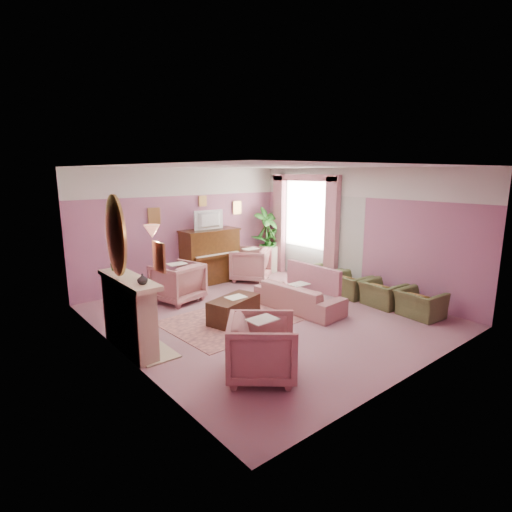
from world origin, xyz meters
TOP-DOWN VIEW (x-y plane):
  - floor at (0.00, 0.00)m, footprint 5.50×6.00m
  - ceiling at (0.00, 0.00)m, footprint 5.50×6.00m
  - wall_back at (0.00, 3.00)m, footprint 5.50×0.02m
  - wall_front at (0.00, -3.00)m, footprint 5.50×0.02m
  - wall_left at (-2.75, 0.00)m, footprint 0.02×6.00m
  - wall_right at (2.75, 0.00)m, footprint 0.02×6.00m
  - picture_rail_band at (0.00, 2.99)m, footprint 5.50×0.01m
  - stripe_panel at (2.73, 1.30)m, footprint 0.01×3.00m
  - fireplace_surround at (-2.59, 0.20)m, footprint 0.30×1.40m
  - fireplace_inset at (-2.49, 0.20)m, footprint 0.18×0.72m
  - fire_ember at (-2.45, 0.20)m, footprint 0.06×0.54m
  - mantel_shelf at (-2.56, 0.20)m, footprint 0.40×1.55m
  - hearth at (-2.39, 0.20)m, footprint 0.55×1.50m
  - mirror_frame at (-2.70, 0.20)m, footprint 0.04×0.72m
  - mirror_glass at (-2.67, 0.20)m, footprint 0.01×0.60m
  - sconce_shade at (-2.62, -0.85)m, footprint 0.20×0.20m
  - piano at (0.50, 2.68)m, footprint 1.40×0.60m
  - piano_keyshelf at (0.50, 2.33)m, footprint 1.30×0.12m
  - piano_keys at (0.50, 2.33)m, footprint 1.20×0.08m
  - piano_top at (0.50, 2.68)m, footprint 1.45×0.65m
  - television at (0.50, 2.63)m, footprint 0.80×0.12m
  - print_back_left at (-0.80, 2.96)m, footprint 0.30×0.03m
  - print_back_right at (1.55, 2.96)m, footprint 0.26×0.03m
  - print_back_mid at (0.50, 2.96)m, footprint 0.22×0.03m
  - print_left_wall at (-2.71, -1.20)m, footprint 0.03×0.28m
  - window_blind at (2.70, 1.55)m, footprint 0.03×1.40m
  - curtain_left at (2.62, 0.63)m, footprint 0.16×0.34m
  - curtain_right at (2.62, 2.47)m, footprint 0.16×0.34m
  - pelmet at (2.62, 1.55)m, footprint 0.16×2.20m
  - mantel_plant at (-2.55, 0.75)m, footprint 0.16×0.16m
  - mantel_vase at (-2.55, -0.30)m, footprint 0.16×0.16m
  - area_rug at (-0.57, 0.20)m, footprint 2.59×1.93m
  - coffee_table at (-0.65, 0.14)m, footprint 1.10×0.76m
  - table_paper at (-0.60, 0.14)m, footprint 0.35×0.28m
  - sofa at (0.73, -0.17)m, footprint 0.62×1.86m
  - sofa_throw at (1.13, -0.17)m, footprint 0.09×1.41m
  - floral_armchair_left at (-0.87, 1.84)m, footprint 0.88×0.88m
  - floral_armchair_right at (1.36, 2.16)m, footprint 0.88×0.88m
  - floral_armchair_front at (-1.56, -1.75)m, footprint 0.88×0.88m
  - olive_chair_a at (2.22, -1.92)m, footprint 0.55×0.79m
  - olive_chair_b at (2.22, -1.10)m, footprint 0.55×0.79m
  - olive_chair_c at (2.22, -0.28)m, footprint 0.55×0.79m
  - olive_chair_d at (2.22, 0.54)m, footprint 0.55×0.79m
  - side_table at (2.33, 2.60)m, footprint 0.52×0.52m
  - side_plant_big at (2.33, 2.60)m, footprint 0.30×0.30m
  - side_plant_small at (2.45, 2.50)m, footprint 0.16×0.16m
  - palm_pot at (2.24, 2.56)m, footprint 0.34×0.34m
  - palm_plant at (2.24, 2.56)m, footprint 0.76×0.76m

SIDE VIEW (x-z plane):
  - floor at x=0.00m, z-range -0.01..0.01m
  - area_rug at x=-0.57m, z-range 0.00..0.01m
  - hearth at x=-2.39m, z-range 0.00..0.02m
  - palm_pot at x=2.24m, z-range 0.00..0.34m
  - fire_ember at x=-2.45m, z-range 0.17..0.27m
  - coffee_table at x=-0.65m, z-range 0.00..0.45m
  - olive_chair_a at x=2.22m, z-range 0.00..0.68m
  - olive_chair_b at x=2.22m, z-range 0.00..0.68m
  - olive_chair_c at x=2.22m, z-range 0.00..0.68m
  - olive_chair_d at x=2.22m, z-range 0.00..0.68m
  - side_table at x=2.33m, z-range 0.00..0.70m
  - sofa at x=0.73m, z-range 0.00..0.75m
  - fireplace_inset at x=-2.49m, z-range 0.06..0.74m
  - table_paper at x=-0.60m, z-range 0.45..0.46m
  - floral_armchair_left at x=-0.87m, z-range 0.00..0.92m
  - floral_armchair_right at x=1.36m, z-range 0.00..0.92m
  - floral_armchair_front at x=-1.56m, z-range 0.00..0.92m
  - fireplace_surround at x=-2.59m, z-range 0.00..1.10m
  - sofa_throw at x=1.13m, z-range 0.34..0.86m
  - piano at x=0.50m, z-range 0.00..1.30m
  - piano_keyshelf at x=0.50m, z-range 0.69..0.75m
  - piano_keys at x=0.50m, z-range 0.75..0.77m
  - side_plant_small at x=2.45m, z-range 0.70..0.98m
  - side_plant_big at x=2.33m, z-range 0.70..1.04m
  - palm_plant at x=2.24m, z-range 0.34..1.78m
  - stripe_panel at x=2.73m, z-range 0.00..2.15m
  - mantel_shelf at x=-2.56m, z-range 1.09..1.16m
  - mantel_vase at x=-2.55m, z-range 1.15..1.31m
  - mantel_plant at x=-2.55m, z-range 1.15..1.43m
  - curtain_left at x=2.62m, z-range 0.00..2.60m
  - curtain_right at x=2.62m, z-range 0.00..2.60m
  - piano_top at x=0.50m, z-range 1.29..1.33m
  - wall_back at x=0.00m, z-range 0.00..2.80m
  - wall_front at x=0.00m, z-range 0.00..2.80m
  - wall_left at x=-2.75m, z-range 0.00..2.80m
  - wall_right at x=2.75m, z-range 0.00..2.80m
  - television at x=0.50m, z-range 1.36..1.84m
  - window_blind at x=2.70m, z-range 0.80..2.60m
  - print_back_left at x=-0.80m, z-range 1.53..1.91m
  - print_left_wall at x=-2.71m, z-range 1.54..1.90m
  - print_back_right at x=1.55m, z-range 1.61..1.95m
  - mirror_frame at x=-2.70m, z-range 1.20..2.40m
  - mirror_glass at x=-2.67m, z-range 1.27..2.33m
  - sconce_shade at x=-2.62m, z-range 1.90..2.06m
  - print_back_mid at x=0.50m, z-range 1.87..2.13m
  - picture_rail_band at x=0.00m, z-range 2.15..2.80m
  - pelmet at x=2.62m, z-range 2.48..2.64m
  - ceiling at x=0.00m, z-range 2.79..2.80m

